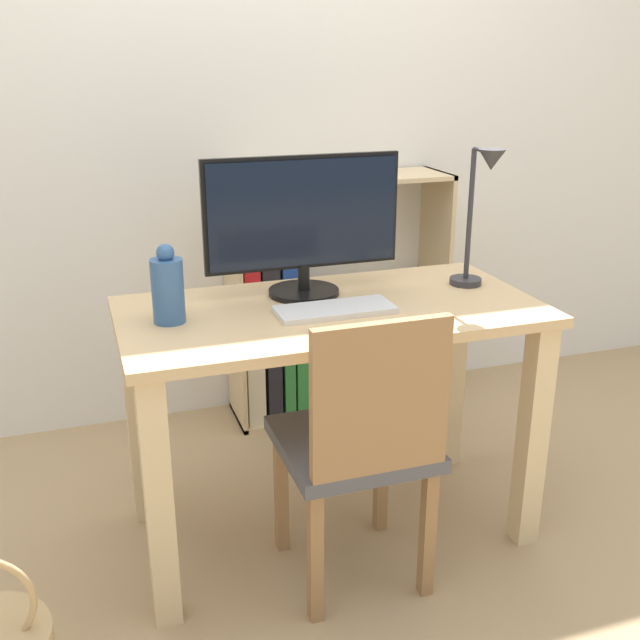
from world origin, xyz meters
TOP-DOWN VIEW (x-y plane):
  - ground_plane at (0.00, 0.00)m, footprint 10.00×10.00m
  - wall_back at (0.00, 0.99)m, footprint 8.00×0.05m
  - desk at (0.00, 0.00)m, footprint 1.21×0.61m
  - monitor at (-0.04, 0.14)m, footprint 0.59×0.21m
  - keyboard at (-0.01, -0.05)m, footprint 0.33×0.14m
  - vase at (-0.46, 0.02)m, footprint 0.09×0.09m
  - desk_lamp at (0.48, 0.02)m, footprint 0.10×0.19m
  - chair at (-0.01, -0.28)m, footprint 0.40×0.40m
  - bookshelf at (0.16, 0.82)m, footprint 0.89×0.28m

SIDE VIEW (x-z plane):
  - ground_plane at x=0.00m, z-range 0.00..0.00m
  - bookshelf at x=0.16m, z-range -0.08..0.91m
  - chair at x=-0.01m, z-range 0.04..0.88m
  - desk at x=0.00m, z-range 0.21..0.96m
  - keyboard at x=-0.01m, z-range 0.75..0.76m
  - vase at x=-0.46m, z-range 0.73..0.95m
  - monitor at x=-0.04m, z-range 0.77..1.18m
  - desk_lamp at x=0.48m, z-range 0.79..1.22m
  - wall_back at x=0.00m, z-range 0.00..2.60m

